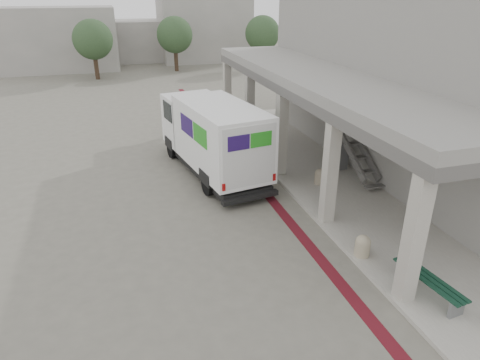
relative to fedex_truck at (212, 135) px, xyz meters
name	(u,v)px	position (x,y,z in m)	size (l,w,h in m)	color
ground	(270,240)	(0.42, -5.62, -1.60)	(120.00, 120.00, 0.00)	#645F55
bike_lane_stripe	(277,206)	(1.42, -3.62, -1.60)	(0.35, 40.00, 0.01)	#58111B
sidewalk	(385,220)	(4.42, -5.62, -1.54)	(4.40, 28.00, 0.12)	#9A948A
transit_building	(392,85)	(7.25, -1.12, 1.80)	(7.60, 17.00, 7.00)	gray
distant_backdrop	(117,36)	(-2.43, 30.26, 1.10)	(28.00, 10.00, 6.50)	gray
tree_left	(93,40)	(-4.58, 22.38, 1.58)	(3.20, 3.20, 4.80)	#38281C
tree_mid	(175,35)	(2.42, 24.38, 1.58)	(3.20, 3.20, 4.80)	#38281C
tree_right	(262,34)	(10.42, 23.38, 1.58)	(3.20, 3.20, 4.80)	#38281C
fedex_truck	(212,135)	(0.00, 0.00, 0.00)	(3.23, 7.29, 3.00)	black
bench	(429,283)	(3.13, -9.20, -1.14)	(0.68, 2.04, 0.47)	gray
bollard_near	(363,245)	(2.52, -7.27, -1.16)	(0.42, 0.42, 0.63)	tan
bollard_far	(320,176)	(3.57, -2.54, -1.18)	(0.40, 0.40, 0.60)	gray
utility_cabinet	(339,155)	(5.04, -1.29, -0.94)	(0.48, 0.64, 1.07)	slate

